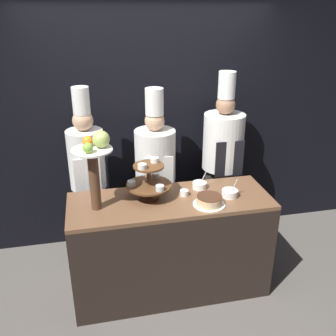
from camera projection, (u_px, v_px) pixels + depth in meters
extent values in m
plane|color=#5B5651|center=(178.00, 310.00, 3.29)|extent=(14.00, 14.00, 0.00)
cube|color=black|center=(150.00, 116.00, 3.91)|extent=(10.00, 0.06, 2.80)
cube|color=black|center=(170.00, 247.00, 3.39)|extent=(1.74, 0.63, 0.91)
cube|color=brown|center=(170.00, 201.00, 3.20)|extent=(1.74, 0.63, 0.03)
cylinder|color=brown|center=(149.00, 197.00, 3.22)|extent=(0.17, 0.17, 0.02)
cylinder|color=brown|center=(149.00, 182.00, 3.17)|extent=(0.04, 0.04, 0.30)
cylinder|color=brown|center=(149.00, 185.00, 3.18)|extent=(0.39, 0.39, 0.02)
cylinder|color=brown|center=(149.00, 166.00, 3.11)|extent=(0.26, 0.26, 0.02)
cylinder|color=silver|center=(132.00, 183.00, 3.15)|extent=(0.07, 0.07, 0.04)
cylinder|color=green|center=(132.00, 184.00, 3.15)|extent=(0.06, 0.06, 0.03)
cylinder|color=silver|center=(160.00, 188.00, 3.07)|extent=(0.07, 0.07, 0.04)
cylinder|color=gold|center=(160.00, 189.00, 3.07)|extent=(0.06, 0.06, 0.03)
cylinder|color=silver|center=(155.00, 175.00, 3.30)|extent=(0.07, 0.07, 0.04)
cylinder|color=beige|center=(155.00, 176.00, 3.30)|extent=(0.06, 0.06, 0.03)
cylinder|color=white|center=(142.00, 166.00, 3.04)|extent=(0.07, 0.07, 0.04)
cylinder|color=white|center=(155.00, 160.00, 3.16)|extent=(0.07, 0.07, 0.04)
cylinder|color=brown|center=(94.00, 180.00, 2.96)|extent=(0.08, 0.08, 0.50)
cylinder|color=white|center=(92.00, 150.00, 2.85)|extent=(0.32, 0.32, 0.01)
sphere|color=#ADC160|center=(101.00, 139.00, 2.86)|extent=(0.13, 0.13, 0.13)
sphere|color=orange|center=(88.00, 141.00, 2.90)|extent=(0.08, 0.08, 0.08)
sphere|color=#84B742|center=(88.00, 148.00, 2.76)|extent=(0.08, 0.08, 0.08)
cylinder|color=white|center=(209.00, 204.00, 3.11)|extent=(0.27, 0.27, 0.01)
cylinder|color=#E0BC89|center=(209.00, 200.00, 3.09)|extent=(0.22, 0.22, 0.07)
cylinder|color=#472819|center=(209.00, 196.00, 3.08)|extent=(0.21, 0.21, 0.01)
cylinder|color=white|center=(184.00, 193.00, 3.25)|extent=(0.07, 0.07, 0.05)
cylinder|color=white|center=(230.00, 193.00, 3.23)|extent=(0.14, 0.14, 0.06)
cylinder|color=#BCBCC1|center=(235.00, 185.00, 3.21)|extent=(0.05, 0.01, 0.11)
cylinder|color=white|center=(199.00, 185.00, 3.38)|extent=(0.13, 0.13, 0.06)
cylinder|color=#BCBCC1|center=(204.00, 177.00, 3.36)|extent=(0.05, 0.01, 0.11)
cube|color=#28282D|center=(92.00, 223.00, 3.83)|extent=(0.26, 0.14, 0.84)
cylinder|color=silver|center=(86.00, 159.00, 3.55)|extent=(0.34, 0.34, 0.57)
cube|color=white|center=(88.00, 177.00, 3.45)|extent=(0.24, 0.01, 0.37)
sphere|color=tan|center=(83.00, 121.00, 3.39)|extent=(0.19, 0.19, 0.19)
cylinder|color=white|center=(81.00, 101.00, 3.32)|extent=(0.16, 0.16, 0.24)
cube|color=#28282D|center=(156.00, 216.00, 3.96)|extent=(0.30, 0.17, 0.83)
cylinder|color=white|center=(155.00, 156.00, 3.69)|extent=(0.40, 0.40, 0.53)
cube|color=white|center=(159.00, 174.00, 3.56)|extent=(0.28, 0.01, 0.34)
sphere|color=tan|center=(155.00, 121.00, 3.54)|extent=(0.19, 0.19, 0.19)
cylinder|color=white|center=(154.00, 102.00, 3.47)|extent=(0.17, 0.17, 0.25)
cube|color=#38332D|center=(219.00, 206.00, 4.08)|extent=(0.31, 0.17, 0.91)
cylinder|color=white|center=(223.00, 142.00, 3.78)|extent=(0.41, 0.41, 0.57)
cube|color=black|center=(229.00, 159.00, 3.65)|extent=(0.29, 0.01, 0.36)
sphere|color=#A37556|center=(226.00, 105.00, 3.63)|extent=(0.19, 0.19, 0.19)
cylinder|color=white|center=(227.00, 85.00, 3.55)|extent=(0.17, 0.17, 0.26)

